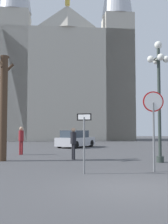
{
  "coord_description": "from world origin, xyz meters",
  "views": [
    {
      "loc": [
        -1.51,
        -7.75,
        1.61
      ],
      "look_at": [
        -1.04,
        17.67,
        3.21
      ],
      "focal_mm": 44.74,
      "sensor_mm": 36.0,
      "label": 1
    }
  ],
  "objects_px": {
    "one_way_arrow_sign": "(84,136)",
    "bare_tree": "(3,104)",
    "street_lamp": "(159,83)",
    "pedestrian_walking": "(21,138)",
    "cathedral": "(67,66)",
    "pedestrian_standing": "(73,140)",
    "stop_sign": "(153,115)",
    "parked_car_near_silver": "(75,139)"
  },
  "relations": [
    {
      "from": "stop_sign",
      "to": "street_lamp",
      "type": "relative_size",
      "value": 0.51
    },
    {
      "from": "stop_sign",
      "to": "bare_tree",
      "type": "xyz_separation_m",
      "value": [
        -6.81,
        3.82,
        0.76
      ]
    },
    {
      "from": "cathedral",
      "to": "bare_tree",
      "type": "height_order",
      "value": "cathedral"
    },
    {
      "from": "street_lamp",
      "to": "bare_tree",
      "type": "distance_m",
      "value": 8.02
    },
    {
      "from": "pedestrian_walking",
      "to": "pedestrian_standing",
      "type": "bearing_deg",
      "value": -40.86
    },
    {
      "from": "pedestrian_walking",
      "to": "pedestrian_standing",
      "type": "xyz_separation_m",
      "value": [
        3.4,
        -2.94,
        -0.06
      ]
    },
    {
      "from": "stop_sign",
      "to": "pedestrian_walking",
      "type": "distance_m",
      "value": 9.9
    },
    {
      "from": "parked_car_near_silver",
      "to": "pedestrian_standing",
      "type": "height_order",
      "value": "pedestrian_standing"
    },
    {
      "from": "pedestrian_walking",
      "to": "pedestrian_standing",
      "type": "relative_size",
      "value": 1.05
    },
    {
      "from": "one_way_arrow_sign",
      "to": "parked_car_near_silver",
      "type": "height_order",
      "value": "one_way_arrow_sign"
    },
    {
      "from": "one_way_arrow_sign",
      "to": "pedestrian_walking",
      "type": "xyz_separation_m",
      "value": [
        -3.89,
        7.74,
        -0.29
      ]
    },
    {
      "from": "one_way_arrow_sign",
      "to": "parked_car_near_silver",
      "type": "distance_m",
      "value": 15.14
    },
    {
      "from": "one_way_arrow_sign",
      "to": "bare_tree",
      "type": "bearing_deg",
      "value": 134.3
    },
    {
      "from": "stop_sign",
      "to": "pedestrian_standing",
      "type": "bearing_deg",
      "value": 125.88
    },
    {
      "from": "stop_sign",
      "to": "one_way_arrow_sign",
      "type": "distance_m",
      "value": 2.82
    },
    {
      "from": "pedestrian_standing",
      "to": "street_lamp",
      "type": "bearing_deg",
      "value": -17.45
    },
    {
      "from": "street_lamp",
      "to": "bare_tree",
      "type": "relative_size",
      "value": 1.03
    },
    {
      "from": "one_way_arrow_sign",
      "to": "pedestrian_walking",
      "type": "relative_size",
      "value": 1.23
    },
    {
      "from": "bare_tree",
      "to": "pedestrian_walking",
      "type": "height_order",
      "value": "bare_tree"
    },
    {
      "from": "street_lamp",
      "to": "pedestrian_walking",
      "type": "xyz_separation_m",
      "value": [
        -7.68,
        4.29,
        -2.85
      ]
    },
    {
      "from": "parked_car_near_silver",
      "to": "pedestrian_standing",
      "type": "xyz_separation_m",
      "value": [
        0.01,
        -10.33,
        0.32
      ]
    },
    {
      "from": "cathedral",
      "to": "one_way_arrow_sign",
      "type": "xyz_separation_m",
      "value": [
        2.09,
        -31.92,
        -9.89
      ]
    },
    {
      "from": "stop_sign",
      "to": "pedestrian_standing",
      "type": "distance_m",
      "value": 5.52
    },
    {
      "from": "pedestrian_walking",
      "to": "stop_sign",
      "type": "bearing_deg",
      "value": -48.1
    },
    {
      "from": "cathedral",
      "to": "one_way_arrow_sign",
      "type": "distance_m",
      "value": 33.49
    },
    {
      "from": "one_way_arrow_sign",
      "to": "bare_tree",
      "type": "height_order",
      "value": "bare_tree"
    },
    {
      "from": "stop_sign",
      "to": "one_way_arrow_sign",
      "type": "relative_size",
      "value": 1.4
    },
    {
      "from": "stop_sign",
      "to": "parked_car_near_silver",
      "type": "distance_m",
      "value": 15.11
    },
    {
      "from": "stop_sign",
      "to": "street_lamp",
      "type": "bearing_deg",
      "value": 69.8
    },
    {
      "from": "cathedral",
      "to": "one_way_arrow_sign",
      "type": "height_order",
      "value": "cathedral"
    },
    {
      "from": "cathedral",
      "to": "pedestrian_standing",
      "type": "relative_size",
      "value": 21.15
    },
    {
      "from": "cathedral",
      "to": "pedestrian_walking",
      "type": "height_order",
      "value": "cathedral"
    },
    {
      "from": "street_lamp",
      "to": "pedestrian_walking",
      "type": "bearing_deg",
      "value": 150.83
    },
    {
      "from": "parked_car_near_silver",
      "to": "cathedral",
      "type": "bearing_deg",
      "value": 95.41
    },
    {
      "from": "cathedral",
      "to": "street_lamp",
      "type": "xyz_separation_m",
      "value": [
        5.89,
        -28.48,
        -7.33
      ]
    },
    {
      "from": "one_way_arrow_sign",
      "to": "street_lamp",
      "type": "xyz_separation_m",
      "value": [
        3.79,
        3.45,
        2.56
      ]
    },
    {
      "from": "one_way_arrow_sign",
      "to": "bare_tree",
      "type": "relative_size",
      "value": 0.38
    },
    {
      "from": "cathedral",
      "to": "one_way_arrow_sign",
      "type": "bearing_deg",
      "value": -86.25
    },
    {
      "from": "street_lamp",
      "to": "pedestrian_walking",
      "type": "distance_m",
      "value": 9.25
    },
    {
      "from": "one_way_arrow_sign",
      "to": "parked_car_near_silver",
      "type": "bearing_deg",
      "value": 91.9
    },
    {
      "from": "pedestrian_walking",
      "to": "pedestrian_standing",
      "type": "distance_m",
      "value": 4.5
    },
    {
      "from": "parked_car_near_silver",
      "to": "one_way_arrow_sign",
      "type": "bearing_deg",
      "value": -88.1
    }
  ]
}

